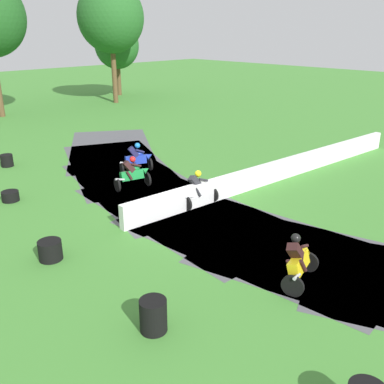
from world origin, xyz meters
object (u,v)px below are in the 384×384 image
at_px(motorcycle_fourth_yellow, 299,260).
at_px(motorcycle_lead_blue, 137,158).
at_px(motorcycle_trailing_white, 199,189).
at_px(tire_stack_far, 153,315).
at_px(tire_stack_near, 7,160).
at_px(tire_stack_mid_a, 10,196).
at_px(motorcycle_chase_green, 133,173).
at_px(tire_stack_mid_b, 50,250).

bearing_deg(motorcycle_fourth_yellow, motorcycle_lead_blue, 75.33).
distance_m(motorcycle_lead_blue, motorcycle_fourth_yellow, 11.06).
height_order(motorcycle_trailing_white, motorcycle_fourth_yellow, motorcycle_trailing_white).
xyz_separation_m(motorcycle_fourth_yellow, tire_stack_far, (-4.14, 1.16, -0.24)).
bearing_deg(motorcycle_lead_blue, motorcycle_trailing_white, -99.68).
xyz_separation_m(tire_stack_near, tire_stack_mid_a, (-1.81, -4.66, -0.10)).
distance_m(motorcycle_chase_green, tire_stack_far, 9.55).
height_order(motorcycle_lead_blue, tire_stack_near, motorcycle_lead_blue).
bearing_deg(motorcycle_lead_blue, motorcycle_fourth_yellow, -104.67).
bearing_deg(tire_stack_mid_b, motorcycle_chase_green, 30.09).
distance_m(motorcycle_fourth_yellow, tire_stack_mid_a, 11.70).
bearing_deg(tire_stack_mid_a, motorcycle_chase_green, -26.64).
bearing_deg(tire_stack_far, motorcycle_lead_blue, 53.97).
xyz_separation_m(tire_stack_mid_a, tire_stack_mid_b, (-1.09, -5.44, 0.10)).
bearing_deg(motorcycle_chase_green, motorcycle_trailing_white, -78.83).
bearing_deg(motorcycle_trailing_white, motorcycle_fourth_yellow, -108.90).
bearing_deg(motorcycle_lead_blue, tire_stack_far, -126.03).
xyz_separation_m(motorcycle_trailing_white, tire_stack_mid_a, (-5.11, 5.57, -0.44)).
bearing_deg(tire_stack_far, motorcycle_trailing_white, 36.62).
distance_m(tire_stack_near, tire_stack_far, 15.01).
height_order(tire_stack_mid_a, tire_stack_mid_b, tire_stack_mid_b).
xyz_separation_m(tire_stack_mid_a, tire_stack_far, (-0.98, -10.09, 0.20)).
distance_m(motorcycle_lead_blue, tire_stack_near, 6.67).
bearing_deg(motorcycle_fourth_yellow, motorcycle_trailing_white, 71.10).
xyz_separation_m(motorcycle_lead_blue, motorcycle_chase_green, (-1.51, -1.68, -0.01)).
distance_m(motorcycle_lead_blue, motorcycle_trailing_white, 5.09).
relative_size(motorcycle_lead_blue, motorcycle_fourth_yellow, 1.02).
relative_size(motorcycle_lead_blue, motorcycle_trailing_white, 1.01).
xyz_separation_m(motorcycle_fourth_yellow, tire_stack_mid_b, (-4.25, 5.81, -0.34)).
bearing_deg(tire_stack_far, tire_stack_mid_a, 84.47).
height_order(motorcycle_lead_blue, tire_stack_mid_b, motorcycle_lead_blue).
relative_size(motorcycle_lead_blue, tire_stack_mid_b, 2.44).
distance_m(motorcycle_trailing_white, motorcycle_fourth_yellow, 6.01).
bearing_deg(tire_stack_mid_b, motorcycle_lead_blue, 34.72).
height_order(motorcycle_chase_green, motorcycle_trailing_white, motorcycle_chase_green).
relative_size(motorcycle_lead_blue, tire_stack_near, 2.85).
distance_m(motorcycle_chase_green, tire_stack_mid_b, 6.41).
bearing_deg(tire_stack_near, tire_stack_far, -100.71).
distance_m(motorcycle_trailing_white, tire_stack_far, 7.58).
xyz_separation_m(motorcycle_chase_green, motorcycle_fourth_yellow, (-1.29, -9.02, -0.01)).
bearing_deg(motorcycle_trailing_white, tire_stack_near, 107.85).
bearing_deg(motorcycle_trailing_white, motorcycle_chase_green, 101.17).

